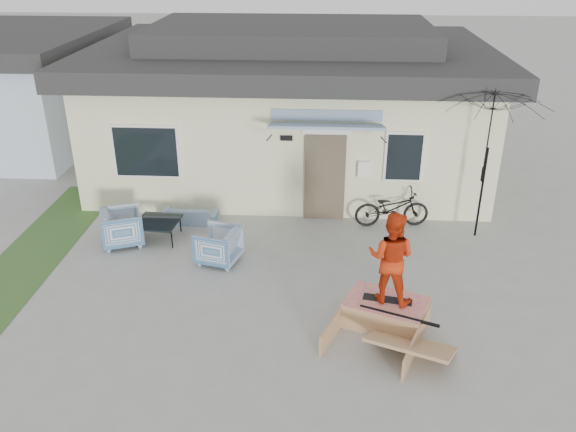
# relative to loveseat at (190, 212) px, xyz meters

# --- Properties ---
(ground) EXTENTS (90.00, 90.00, 0.00)m
(ground) POSITION_rel_loveseat_xyz_m (2.17, -4.06, -0.26)
(ground) COLOR gray
(ground) RESTS_ON ground
(grass_strip) EXTENTS (1.40, 8.00, 0.01)m
(grass_strip) POSITION_rel_loveseat_xyz_m (-3.03, -2.06, -0.26)
(grass_strip) COLOR #305325
(grass_strip) RESTS_ON ground
(house) EXTENTS (10.80, 8.49, 4.10)m
(house) POSITION_rel_loveseat_xyz_m (2.17, 3.93, 1.68)
(house) COLOR beige
(house) RESTS_ON ground
(loveseat) EXTENTS (1.33, 0.41, 0.52)m
(loveseat) POSITION_rel_loveseat_xyz_m (0.00, 0.00, 0.00)
(loveseat) COLOR #2B5C8C
(loveseat) RESTS_ON ground
(armchair_left) EXTENTS (1.06, 1.09, 0.88)m
(armchair_left) POSITION_rel_loveseat_xyz_m (-1.24, -1.17, 0.18)
(armchair_left) COLOR #2B5C8C
(armchair_left) RESTS_ON ground
(armchair_right) EXTENTS (0.94, 0.97, 0.83)m
(armchair_right) POSITION_rel_loveseat_xyz_m (1.00, -1.83, 0.16)
(armchair_right) COLOR #2B5C8C
(armchair_right) RESTS_ON ground
(coffee_table) EXTENTS (0.98, 0.98, 0.45)m
(coffee_table) POSITION_rel_loveseat_xyz_m (-0.52, -0.92, -0.03)
(coffee_table) COLOR black
(coffee_table) RESTS_ON ground
(bicycle) EXTENTS (1.79, 0.80, 1.11)m
(bicycle) POSITION_rel_loveseat_xyz_m (4.75, 0.09, 0.29)
(bicycle) COLOR black
(bicycle) RESTS_ON ground
(patio_umbrella) EXTENTS (2.55, 2.40, 2.20)m
(patio_umbrella) POSITION_rel_loveseat_xyz_m (6.63, -0.30, 1.49)
(patio_umbrella) COLOR black
(patio_umbrella) RESTS_ON ground
(skate_ramp) EXTENTS (1.94, 2.19, 0.45)m
(skate_ramp) POSITION_rel_loveseat_xyz_m (4.29, -3.83, -0.03)
(skate_ramp) COLOR #A2784F
(skate_ramp) RESTS_ON ground
(skateboard) EXTENTS (0.87, 0.37, 0.05)m
(skateboard) POSITION_rel_loveseat_xyz_m (4.30, -3.79, 0.22)
(skateboard) COLOR black
(skateboard) RESTS_ON skate_ramp
(skater) EXTENTS (0.97, 0.86, 1.66)m
(skater) POSITION_rel_loveseat_xyz_m (4.30, -3.79, 1.08)
(skater) COLOR red
(skater) RESTS_ON skateboard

